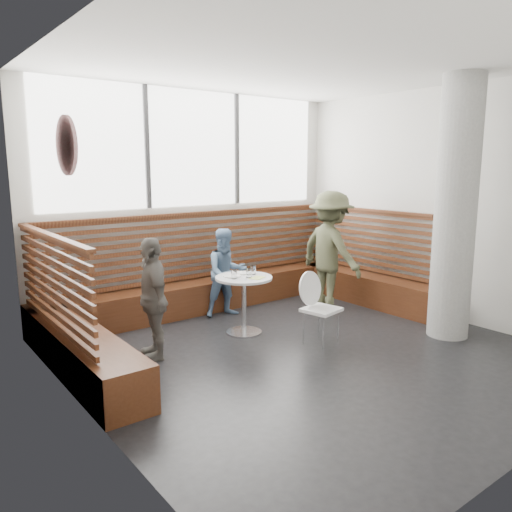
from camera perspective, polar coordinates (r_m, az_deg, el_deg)
room at (r=5.51m, az=6.34°, el=4.69°), size 5.00×5.00×3.20m
booth at (r=7.08m, az=-3.82°, el=-3.83°), size 5.00×2.50×1.44m
concrete_column at (r=6.59m, az=21.85°, el=4.92°), size 0.50×0.50×3.20m
wall_art at (r=4.55m, az=-20.86°, el=11.73°), size 0.03×0.50×0.50m
cafe_table at (r=6.37m, az=-1.39°, el=-4.24°), size 0.73×0.73×0.75m
cafe_chair at (r=6.10m, az=7.05°, el=-5.22°), size 0.42×0.41×0.87m
adult_man at (r=7.52m, az=8.52°, el=0.62°), size 0.71×1.17×1.77m
child_back at (r=7.11m, az=-3.42°, el=-1.91°), size 0.70×0.59×1.26m
child_left at (r=5.65m, az=-11.73°, el=-4.77°), size 0.51×0.86×1.37m
plate_near at (r=6.32m, az=-2.78°, el=-2.31°), size 0.22×0.22×0.02m
plate_far at (r=6.51m, az=-1.43°, el=-1.95°), size 0.20×0.20×0.01m
glass_left at (r=6.20m, az=-2.50°, el=-2.11°), size 0.07×0.07×0.11m
glass_mid at (r=6.26m, az=-0.82°, el=-1.97°), size 0.07×0.07×0.11m
glass_right at (r=6.44m, az=-0.34°, el=-1.61°), size 0.07×0.07×0.12m
menu_card at (r=6.25m, az=0.15°, el=-2.50°), size 0.25×0.22×0.00m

